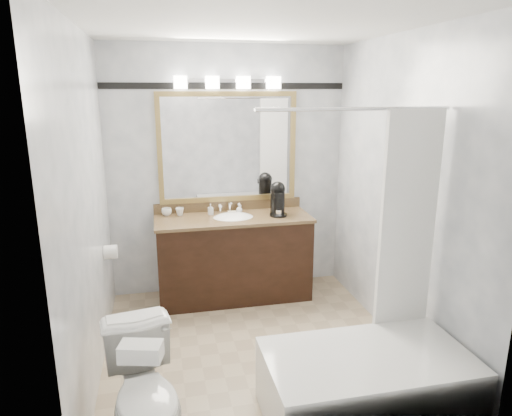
% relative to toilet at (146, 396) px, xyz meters
% --- Properties ---
extents(room, '(2.42, 2.62, 2.52)m').
position_rel_toilet_xyz_m(room, '(0.84, 0.92, 0.88)').
color(room, tan).
rests_on(room, ground).
extents(vanity, '(1.53, 0.58, 0.97)m').
position_rel_toilet_xyz_m(vanity, '(0.84, 1.94, 0.07)').
color(vanity, black).
rests_on(vanity, ground).
extents(mirror, '(1.40, 0.04, 1.10)m').
position_rel_toilet_xyz_m(mirror, '(0.84, 2.20, 1.13)').
color(mirror, '#A5884A').
rests_on(mirror, room).
extents(vanity_light_bar, '(1.02, 0.14, 0.12)m').
position_rel_toilet_xyz_m(vanity_light_bar, '(0.84, 2.15, 1.77)').
color(vanity_light_bar, silver).
rests_on(vanity_light_bar, room).
extents(accent_stripe, '(2.40, 0.01, 0.06)m').
position_rel_toilet_xyz_m(accent_stripe, '(0.84, 2.21, 1.73)').
color(accent_stripe, black).
rests_on(accent_stripe, room).
extents(bathtub, '(1.30, 0.75, 1.96)m').
position_rel_toilet_xyz_m(bathtub, '(1.39, 0.02, -0.09)').
color(bathtub, white).
rests_on(bathtub, ground).
extents(tp_roll, '(0.11, 0.12, 0.12)m').
position_rel_toilet_xyz_m(tp_roll, '(-0.30, 1.58, 0.33)').
color(tp_roll, white).
rests_on(tp_roll, room).
extents(toilet, '(0.53, 0.78, 0.74)m').
position_rel_toilet_xyz_m(toilet, '(0.00, 0.00, 0.00)').
color(toilet, white).
rests_on(toilet, ground).
extents(tissue_box, '(0.24, 0.17, 0.09)m').
position_rel_toilet_xyz_m(tissue_box, '(0.00, -0.20, 0.41)').
color(tissue_box, white).
rests_on(tissue_box, toilet).
extents(coffee_maker, '(0.17, 0.22, 0.34)m').
position_rel_toilet_xyz_m(coffee_maker, '(1.29, 1.93, 0.65)').
color(coffee_maker, black).
rests_on(coffee_maker, vanity).
extents(cup_left, '(0.11, 0.11, 0.08)m').
position_rel_toilet_xyz_m(cup_left, '(0.20, 2.12, 0.52)').
color(cup_left, white).
rests_on(cup_left, vanity).
extents(cup_right, '(0.08, 0.08, 0.08)m').
position_rel_toilet_xyz_m(cup_right, '(0.33, 2.11, 0.52)').
color(cup_right, white).
rests_on(cup_right, vanity).
extents(soap_bottle_a, '(0.05, 0.05, 0.11)m').
position_rel_toilet_xyz_m(soap_bottle_a, '(0.63, 2.07, 0.54)').
color(soap_bottle_a, white).
rests_on(soap_bottle_a, vanity).
extents(soap_bottle_b, '(0.07, 0.07, 0.08)m').
position_rel_toilet_xyz_m(soap_bottle_b, '(0.93, 2.08, 0.52)').
color(soap_bottle_b, white).
rests_on(soap_bottle_b, vanity).
extents(soap_bar, '(0.09, 0.06, 0.03)m').
position_rel_toilet_xyz_m(soap_bar, '(0.85, 2.05, 0.49)').
color(soap_bar, beige).
rests_on(soap_bar, vanity).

